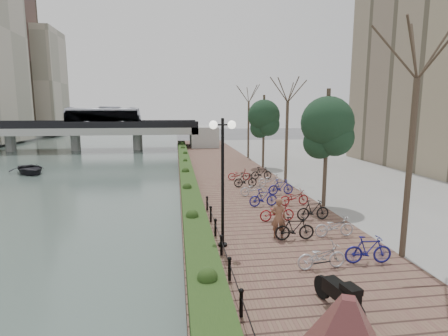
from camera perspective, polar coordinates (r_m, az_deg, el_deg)
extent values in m
plane|color=#59595B|center=(10.87, -6.18, -22.95)|extent=(220.00, 220.00, 0.00)
cube|color=#405049|center=(37.72, -30.82, -0.90)|extent=(30.00, 130.00, 0.02)
cube|color=brown|center=(27.59, 1.07, -2.35)|extent=(8.00, 75.00, 0.50)
cube|color=gray|center=(33.92, 28.86, -1.32)|extent=(24.00, 75.00, 0.50)
cube|color=#213D16|center=(29.64, -6.18, -0.51)|extent=(1.10, 56.00, 0.60)
cylinder|color=black|center=(9.70, 2.83, -21.32)|extent=(0.10, 0.10, 0.70)
cylinder|color=black|center=(11.44, 0.91, -16.29)|extent=(0.10, 0.10, 0.70)
cylinder|color=black|center=(13.26, -0.43, -12.60)|extent=(0.10, 0.10, 0.70)
cylinder|color=black|center=(15.12, -1.41, -9.81)|extent=(0.10, 0.10, 0.70)
cylinder|color=black|center=(17.01, -2.17, -7.63)|extent=(0.10, 0.10, 0.70)
cylinder|color=black|center=(18.93, -2.77, -5.89)|extent=(0.10, 0.10, 0.70)
cylinder|color=black|center=(13.48, -0.22, -2.60)|extent=(0.12, 0.12, 5.03)
cylinder|color=black|center=(13.21, -0.23, 7.07)|extent=(0.70, 0.06, 0.06)
sphere|color=white|center=(13.16, -1.75, 7.06)|extent=(0.32, 0.32, 0.32)
sphere|color=white|center=(13.26, 1.28, 7.08)|extent=(0.32, 0.32, 0.32)
imported|color=brown|center=(14.95, 8.87, -8.05)|extent=(0.73, 0.60, 1.74)
imported|color=#B4B3B8|center=(12.70, 15.37, -13.46)|extent=(0.60, 1.71, 0.90)
imported|color=black|center=(14.95, 11.43, -9.61)|extent=(0.47, 1.66, 1.00)
imported|color=maroon|center=(17.32, 8.60, -7.07)|extent=(0.60, 1.71, 0.90)
imported|color=navy|center=(19.73, 6.48, -4.86)|extent=(0.47, 1.66, 1.00)
imported|color=#B4B3B8|center=(22.20, 4.83, -3.38)|extent=(0.60, 1.71, 0.90)
imported|color=black|center=(24.68, 3.52, -1.97)|extent=(0.47, 1.66, 1.00)
imported|color=maroon|center=(27.20, 2.45, -1.02)|extent=(0.60, 1.72, 0.90)
imported|color=navy|center=(13.46, 22.61, -12.30)|extent=(0.47, 1.66, 1.00)
imported|color=#B4B3B8|center=(15.63, 17.76, -9.23)|extent=(0.60, 1.71, 0.90)
imported|color=black|center=(17.89, 14.18, -6.56)|extent=(0.47, 1.66, 1.00)
imported|color=maroon|center=(20.25, 11.43, -4.76)|extent=(0.60, 1.71, 0.90)
imported|color=navy|center=(22.64, 9.29, -3.09)|extent=(0.47, 1.66, 1.00)
imported|color=#B4B3B8|center=(25.10, 7.55, -1.96)|extent=(0.60, 1.71, 0.90)
imported|color=black|center=(27.56, 6.13, -0.82)|extent=(0.47, 1.66, 1.00)
cube|color=#A5A4A0|center=(56.27, -23.18, 5.64)|extent=(36.00, 8.00, 1.00)
cube|color=black|center=(52.48, -24.36, 6.40)|extent=(36.00, 0.15, 0.90)
cube|color=black|center=(60.00, -22.26, 6.78)|extent=(36.00, 0.15, 0.90)
cylinder|color=#A5A4A0|center=(59.38, -31.48, 3.48)|extent=(1.40, 1.40, 2.50)
cylinder|color=#A5A4A0|center=(56.38, -23.06, 3.87)|extent=(1.40, 1.40, 2.50)
cylinder|color=#A5A4A0|center=(54.71, -13.91, 4.19)|extent=(1.40, 1.40, 2.50)
imported|color=white|center=(55.24, -19.05, 7.90)|extent=(2.52, 10.77, 3.00)
imported|color=#222127|center=(37.42, -29.13, -0.12)|extent=(4.94, 5.29, 0.89)
cube|color=#B1A793|center=(95.29, -28.61, 12.16)|extent=(12.00, 12.00, 24.00)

